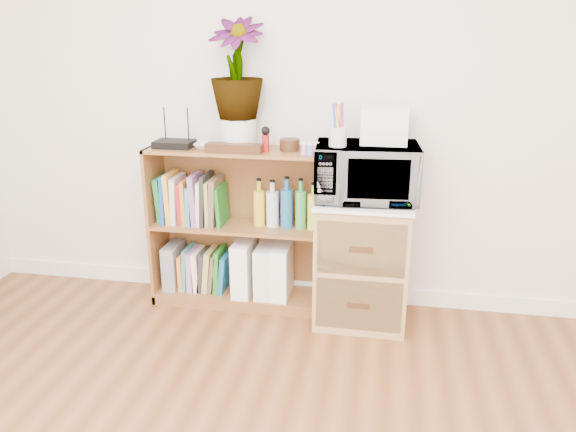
# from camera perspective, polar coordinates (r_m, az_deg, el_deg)

# --- Properties ---
(skirting_board) EXTENTS (4.00, 0.02, 0.10)m
(skirting_board) POSITION_cam_1_polar(r_m,az_deg,el_deg) (3.55, 1.02, -7.30)
(skirting_board) COLOR white
(skirting_board) RESTS_ON ground
(bookshelf) EXTENTS (1.00, 0.30, 0.95)m
(bookshelf) POSITION_cam_1_polar(r_m,az_deg,el_deg) (3.33, -5.30, -1.23)
(bookshelf) COLOR brown
(bookshelf) RESTS_ON ground
(wicker_unit) EXTENTS (0.50, 0.45, 0.70)m
(wicker_unit) POSITION_cam_1_polar(r_m,az_deg,el_deg) (3.19, 7.54, -4.60)
(wicker_unit) COLOR #9E7542
(wicker_unit) RESTS_ON ground
(microwave) EXTENTS (0.57, 0.40, 0.30)m
(microwave) POSITION_cam_1_polar(r_m,az_deg,el_deg) (3.02, 7.94, 4.43)
(microwave) COLOR silver
(microwave) RESTS_ON wicker_unit
(pen_cup) EXTENTS (0.09, 0.09, 0.10)m
(pen_cup) POSITION_cam_1_polar(r_m,az_deg,el_deg) (2.91, 5.08, 8.03)
(pen_cup) COLOR silver
(pen_cup) RESTS_ON microwave
(small_appliance) EXTENTS (0.24, 0.20, 0.19)m
(small_appliance) POSITION_cam_1_polar(r_m,az_deg,el_deg) (3.02, 9.78, 9.08)
(small_appliance) COLOR white
(small_appliance) RESTS_ON microwave
(router) EXTENTS (0.22, 0.15, 0.04)m
(router) POSITION_cam_1_polar(r_m,az_deg,el_deg) (3.28, -11.47, 7.19)
(router) COLOR black
(router) RESTS_ON bookshelf
(white_bowl) EXTENTS (0.13, 0.13, 0.03)m
(white_bowl) POSITION_cam_1_polar(r_m,az_deg,el_deg) (3.21, -8.35, 7.04)
(white_bowl) COLOR silver
(white_bowl) RESTS_ON bookshelf
(plant_pot) EXTENTS (0.20, 0.20, 0.17)m
(plant_pot) POSITION_cam_1_polar(r_m,az_deg,el_deg) (3.19, -5.06, 8.36)
(plant_pot) COLOR silver
(plant_pot) RESTS_ON bookshelf
(potted_plant) EXTENTS (0.30, 0.30, 0.54)m
(potted_plant) POSITION_cam_1_polar(r_m,az_deg,el_deg) (3.15, -5.25, 14.69)
(potted_plant) COLOR #28662A
(potted_plant) RESTS_ON plant_pot
(trinket_box) EXTENTS (0.31, 0.08, 0.05)m
(trinket_box) POSITION_cam_1_polar(r_m,az_deg,el_deg) (3.09, -5.52, 6.88)
(trinket_box) COLOR #361F0E
(trinket_box) RESTS_ON bookshelf
(kokeshi_doll) EXTENTS (0.04, 0.04, 0.09)m
(kokeshi_doll) POSITION_cam_1_polar(r_m,az_deg,el_deg) (3.10, -2.28, 7.40)
(kokeshi_doll) COLOR maroon
(kokeshi_doll) RESTS_ON bookshelf
(wooden_bowl) EXTENTS (0.11, 0.11, 0.06)m
(wooden_bowl) POSITION_cam_1_polar(r_m,az_deg,el_deg) (3.13, 0.17, 7.25)
(wooden_bowl) COLOR #321E0D
(wooden_bowl) RESTS_ON bookshelf
(paint_jars) EXTENTS (0.10, 0.04, 0.05)m
(paint_jars) POSITION_cam_1_polar(r_m,az_deg,el_deg) (3.01, 2.25, 6.65)
(paint_jars) COLOR pink
(paint_jars) RESTS_ON bookshelf
(file_box) EXTENTS (0.08, 0.22, 0.27)m
(file_box) POSITION_cam_1_polar(r_m,az_deg,el_deg) (3.55, -11.50, -4.89)
(file_box) COLOR gray
(file_box) RESTS_ON bookshelf
(magazine_holder_left) EXTENTS (0.10, 0.26, 0.33)m
(magazine_holder_left) POSITION_cam_1_polar(r_m,az_deg,el_deg) (3.39, -4.48, -5.15)
(magazine_holder_left) COLOR white
(magazine_holder_left) RESTS_ON bookshelf
(magazine_holder_mid) EXTENTS (0.10, 0.24, 0.31)m
(magazine_holder_mid) POSITION_cam_1_polar(r_m,az_deg,el_deg) (3.37, -2.30, -5.51)
(magazine_holder_mid) COLOR white
(magazine_holder_mid) RESTS_ON bookshelf
(magazine_holder_right) EXTENTS (0.10, 0.25, 0.32)m
(magazine_holder_right) POSITION_cam_1_polar(r_m,az_deg,el_deg) (3.35, -0.64, -5.56)
(magazine_holder_right) COLOR white
(magazine_holder_right) RESTS_ON bookshelf
(cookbooks) EXTENTS (0.40, 0.20, 0.30)m
(cookbooks) POSITION_cam_1_polar(r_m,az_deg,el_deg) (3.36, -9.80, 1.66)
(cookbooks) COLOR #1D6E33
(cookbooks) RESTS_ON bookshelf
(liquor_bottles) EXTENTS (0.47, 0.07, 0.29)m
(liquor_bottles) POSITION_cam_1_polar(r_m,az_deg,el_deg) (3.20, 0.57, 1.12)
(liquor_bottles) COLOR gold
(liquor_bottles) RESTS_ON bookshelf
(lower_books) EXTENTS (0.30, 0.19, 0.27)m
(lower_books) POSITION_cam_1_polar(r_m,az_deg,el_deg) (3.49, -8.44, -5.36)
(lower_books) COLOR orange
(lower_books) RESTS_ON bookshelf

